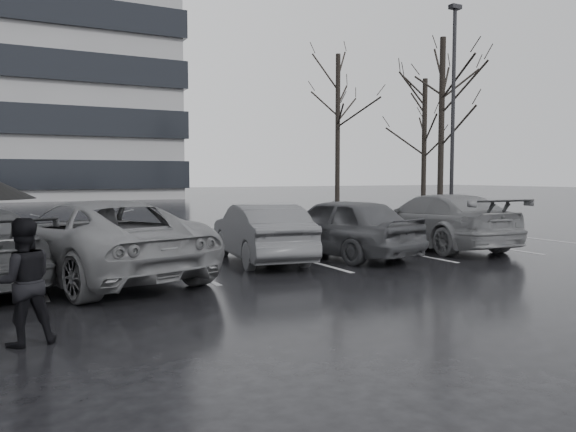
% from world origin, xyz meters
% --- Properties ---
extents(ground, '(160.00, 160.00, 0.00)m').
position_xyz_m(ground, '(0.00, 0.00, 0.00)').
color(ground, black).
rests_on(ground, ground).
extents(car_main, '(2.62, 4.47, 1.43)m').
position_xyz_m(car_main, '(1.59, 2.04, 0.71)').
color(car_main, black).
rests_on(car_main, ground).
extents(car_west_a, '(1.88, 4.07, 1.29)m').
position_xyz_m(car_west_a, '(-0.35, 2.29, 0.65)').
color(car_west_a, '#2F2F31').
rests_on(car_west_a, ground).
extents(car_west_b, '(3.83, 5.78, 1.47)m').
position_xyz_m(car_west_b, '(-4.02, 1.72, 0.74)').
color(car_west_b, '#4C4C4E').
rests_on(car_west_b, ground).
extents(car_east, '(2.39, 5.10, 1.44)m').
position_xyz_m(car_east, '(4.81, 2.26, 0.72)').
color(car_east, '#4C4C4E').
rests_on(car_east, ground).
extents(pedestrian_right, '(0.78, 0.64, 1.45)m').
position_xyz_m(pedestrian_right, '(-5.38, -2.22, 0.73)').
color(pedestrian_right, black).
rests_on(pedestrian_right, ground).
extents(lamp_post, '(0.47, 0.47, 8.54)m').
position_xyz_m(lamp_post, '(10.40, 7.62, 3.91)').
color(lamp_post, gray).
rests_on(lamp_post, ground).
extents(stall_stripes, '(19.72, 5.00, 0.00)m').
position_xyz_m(stall_stripes, '(-0.80, 2.50, 0.00)').
color(stall_stripes, '#9C9C9E').
rests_on(stall_stripes, ground).
extents(tree_east, '(0.26, 0.26, 8.00)m').
position_xyz_m(tree_east, '(12.00, 10.00, 4.00)').
color(tree_east, black).
rests_on(tree_east, ground).
extents(tree_ne, '(0.26, 0.26, 7.00)m').
position_xyz_m(tree_ne, '(14.50, 14.00, 3.50)').
color(tree_ne, black).
rests_on(tree_ne, ground).
extents(tree_north, '(0.26, 0.26, 8.50)m').
position_xyz_m(tree_north, '(11.00, 17.00, 4.25)').
color(tree_north, black).
rests_on(tree_north, ground).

